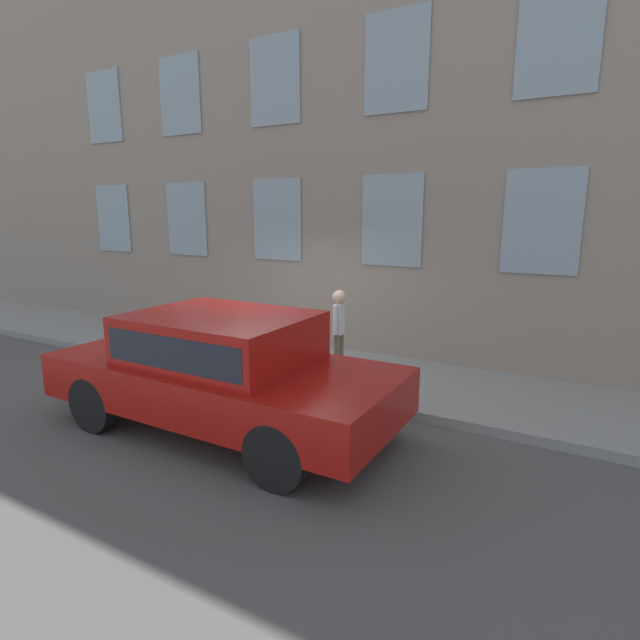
% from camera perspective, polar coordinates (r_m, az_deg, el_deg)
% --- Properties ---
extents(ground_plane, '(80.00, 80.00, 0.00)m').
position_cam_1_polar(ground_plane, '(8.08, -6.87, -7.81)').
color(ground_plane, '#514F4C').
extents(sidewalk, '(2.37, 60.00, 0.14)m').
position_cam_1_polar(sidewalk, '(8.99, -2.38, -5.20)').
color(sidewalk, gray).
rests_on(sidewalk, ground_plane).
extents(building_facade, '(0.33, 40.00, 11.52)m').
position_cam_1_polar(building_facade, '(10.19, 1.85, 29.27)').
color(building_facade, gray).
rests_on(building_facade, ground_plane).
extents(fire_hydrant, '(0.36, 0.47, 0.72)m').
position_cam_1_polar(fire_hydrant, '(8.12, -2.19, -3.89)').
color(fire_hydrant, gold).
rests_on(fire_hydrant, sidewalk).
extents(person, '(0.34, 0.22, 1.40)m').
position_cam_1_polar(person, '(8.11, 2.19, -0.47)').
color(person, '#726651').
rests_on(person, sidewalk).
extents(parked_car_red_near, '(1.92, 4.54, 1.52)m').
position_cam_1_polar(parked_car_red_near, '(6.45, -11.13, -5.14)').
color(parked_car_red_near, black).
rests_on(parked_car_red_near, ground_plane).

